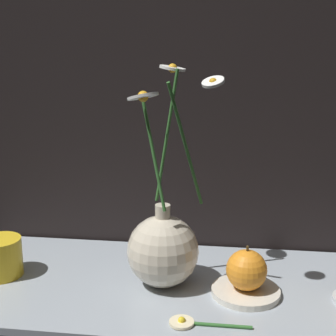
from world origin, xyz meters
TOP-DOWN VIEW (x-y plane):
  - ground_plane at (0.00, 0.00)m, footprint 6.00×6.00m
  - shelf at (0.00, 0.00)m, footprint 0.79×0.33m
  - vase_with_flowers at (-0.01, -0.01)m, footprint 0.16×0.13m
  - saucer_plate at (0.13, -0.02)m, footprint 0.11×0.11m
  - orange_fruit at (0.13, -0.02)m, footprint 0.07×0.07m
  - loose_daisy at (0.05, -0.12)m, footprint 0.12×0.04m

SIDE VIEW (x-z plane):
  - ground_plane at x=0.00m, z-range 0.00..0.00m
  - shelf at x=0.00m, z-range 0.00..0.01m
  - loose_daisy at x=0.05m, z-range 0.01..0.02m
  - saucer_plate at x=0.13m, z-range 0.01..0.02m
  - orange_fruit at x=0.13m, z-range 0.02..0.09m
  - vase_with_flowers at x=-0.01m, z-range -0.10..0.26m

